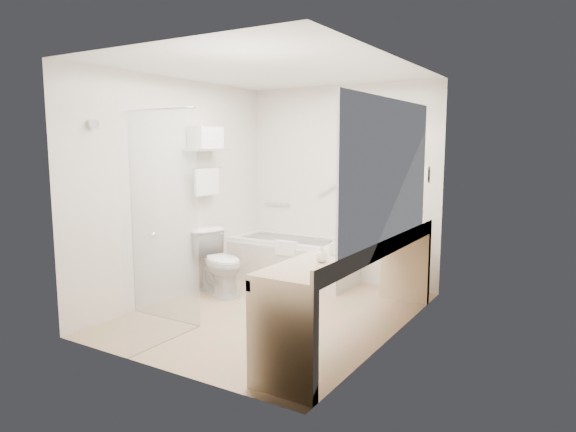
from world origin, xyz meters
The scene contains 25 objects.
floor centered at (0.00, 0.00, 0.00)m, with size 3.20×3.20×0.00m, color #99835E.
ceiling centered at (0.00, 0.00, 2.50)m, with size 2.60×3.20×0.10m, color silver.
wall_back centered at (0.00, 1.60, 1.25)m, with size 2.60×0.10×2.50m, color beige.
wall_front centered at (0.00, -1.60, 1.25)m, with size 2.60×0.10×2.50m, color beige.
wall_left centered at (-1.30, 0.00, 1.25)m, with size 0.10×3.20×2.50m, color beige.
wall_right centered at (1.30, 0.00, 1.25)m, with size 0.10×3.20×2.50m, color beige.
bathtub centered at (-0.50, 1.24, 0.28)m, with size 1.60×0.73×0.59m.
grab_bar_short centered at (-0.95, 1.56, 0.95)m, with size 0.03×0.03×0.40m, color silver.
grab_bar_long centered at (-0.05, 1.56, 1.25)m, with size 0.03×0.03×0.60m, color silver.
shower_enclosure centered at (-0.63, -0.93, 1.07)m, with size 0.96×0.91×2.11m.
towel_shelf centered at (-1.17, 0.35, 1.75)m, with size 0.24×0.55×0.81m.
vanity_counter centered at (1.02, -0.15, 0.64)m, with size 0.55×2.70×0.95m.
sink centered at (1.05, 0.25, 0.82)m, with size 0.40×0.52×0.14m, color white.
faucet centered at (1.20, 0.25, 0.93)m, with size 0.03×0.03×0.14m, color silver.
mirror centered at (1.29, -0.15, 1.55)m, with size 0.02×2.00×1.20m, color #ADB2BA.
hairdryer_unit centered at (1.25, 1.05, 1.45)m, with size 0.08×0.10×0.18m, color silver.
toilet centered at (-0.95, 0.28, 0.37)m, with size 0.43×0.76×0.75m, color white.
amenity_basket centered at (1.05, -0.52, 0.88)m, with size 0.19×0.13×0.06m, color #4F331C.
soap_bottle_a centered at (0.99, -0.58, 0.88)m, with size 0.07×0.15×0.07m, color silver.
soap_bottle_b centered at (1.02, -0.87, 0.90)m, with size 0.10×0.13×0.10m, color silver.
water_bottle_left centered at (0.97, 0.62, 0.94)m, with size 0.06×0.06×0.19m.
water_bottle_mid centered at (1.05, 1.10, 0.94)m, with size 0.06×0.06×0.19m.
water_bottle_right centered at (1.08, 0.66, 0.94)m, with size 0.06×0.06×0.20m.
drinking_glass_near centered at (1.02, 0.06, 0.90)m, with size 0.07×0.07×0.09m, color silver.
drinking_glass_far centered at (1.02, 0.45, 0.90)m, with size 0.07×0.07×0.10m, color silver.
Camera 1 is at (2.85, -4.36, 1.77)m, focal length 32.00 mm.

